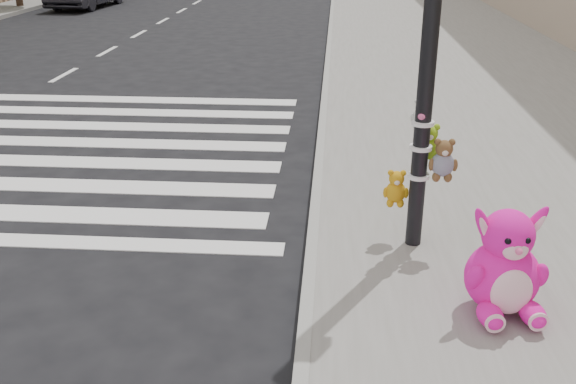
# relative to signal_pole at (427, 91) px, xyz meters

# --- Properties ---
(ground) EXTENTS (120.00, 120.00, 0.00)m
(ground) POSITION_rel_signal_pole_xyz_m (-2.62, -1.82, -1.74)
(ground) COLOR black
(ground) RESTS_ON ground
(sidewalk_near) EXTENTS (7.00, 80.00, 0.14)m
(sidewalk_near) POSITION_rel_signal_pole_xyz_m (2.38, 8.18, -1.67)
(sidewalk_near) COLOR slate
(sidewalk_near) RESTS_ON ground
(curb_edge) EXTENTS (0.12, 80.00, 0.15)m
(curb_edge) POSITION_rel_signal_pole_xyz_m (-1.07, 8.18, -1.67)
(curb_edge) COLOR gray
(curb_edge) RESTS_ON ground
(signal_pole) EXTENTS (0.71, 0.50, 4.00)m
(signal_pole) POSITION_rel_signal_pole_xyz_m (0.00, 0.00, 0.00)
(signal_pole) COLOR black
(signal_pole) RESTS_ON sidewalk_near
(pink_bunny) EXTENTS (0.70, 0.79, 0.99)m
(pink_bunny) POSITION_rel_signal_pole_xyz_m (0.58, -1.25, -1.20)
(pink_bunny) COLOR #FF15A9
(pink_bunny) RESTS_ON sidewalk_near
(red_teddy) EXTENTS (0.16, 0.14, 0.20)m
(red_teddy) POSITION_rel_signal_pole_xyz_m (0.78, -1.32, -1.51)
(red_teddy) COLOR #9D1E0F
(red_teddy) RESTS_ON sidewalk_near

